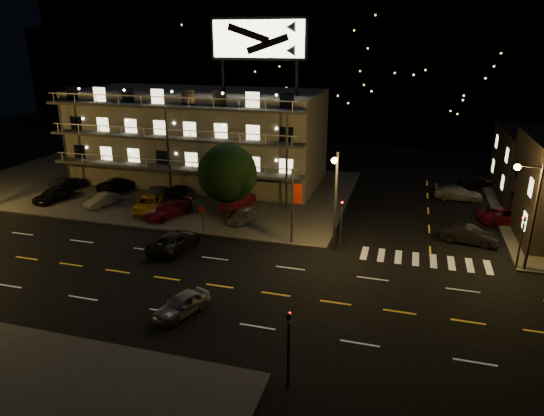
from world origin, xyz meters
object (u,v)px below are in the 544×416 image
(road_car_east, at_px, (182,304))
(road_car_west, at_px, (174,241))
(lot_car_7, at_px, (156,192))
(lot_car_2, at_px, (148,204))
(lot_car_4, at_px, (243,215))
(side_car_0, at_px, (469,235))
(tree, at_px, (227,175))

(road_car_east, relative_size, road_car_west, 0.75)
(lot_car_7, height_order, road_car_west, lot_car_7)
(lot_car_2, xyz_separation_m, lot_car_4, (9.77, -0.07, -0.10))
(lot_car_4, bearing_deg, side_car_0, 16.05)
(lot_car_4, height_order, side_car_0, side_car_0)
(road_car_east, distance_m, road_car_west, 9.95)
(lot_car_7, distance_m, road_car_west, 13.31)
(side_car_0, height_order, road_car_west, side_car_0)
(lot_car_2, distance_m, road_car_east, 19.41)
(tree, relative_size, side_car_0, 1.56)
(lot_car_7, height_order, side_car_0, lot_car_7)
(lot_car_2, bearing_deg, tree, -15.54)
(lot_car_2, bearing_deg, lot_car_7, 90.83)
(lot_car_2, height_order, side_car_0, lot_car_2)
(tree, relative_size, lot_car_7, 1.47)
(lot_car_7, bearing_deg, lot_car_4, 140.93)
(tree, relative_size, road_car_east, 1.85)
(lot_car_7, xyz_separation_m, road_car_east, (12.52, -19.56, -0.20))
(lot_car_2, height_order, road_car_west, lot_car_2)
(lot_car_2, relative_size, lot_car_7, 1.08)
(tree, bearing_deg, road_car_east, -78.99)
(road_car_east, bearing_deg, side_car_0, 63.54)
(lot_car_2, relative_size, lot_car_4, 1.43)
(lot_car_4, xyz_separation_m, side_car_0, (19.44, 0.79, -0.02))
(lot_car_7, distance_m, side_car_0, 30.62)
(lot_car_2, distance_m, lot_car_4, 9.77)
(tree, height_order, lot_car_2, tree)
(road_car_east, bearing_deg, tree, 121.93)
(tree, height_order, lot_car_4, tree)
(side_car_0, relative_size, road_car_west, 0.89)
(lot_car_7, relative_size, road_car_west, 0.94)
(tree, relative_size, lot_car_4, 1.95)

